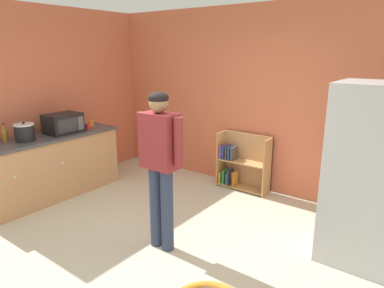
% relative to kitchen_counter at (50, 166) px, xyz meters
% --- Properties ---
extents(ground_plane, '(12.00, 12.00, 0.00)m').
position_rel_kitchen_counter_xyz_m(ground_plane, '(2.20, -0.24, -0.45)').
color(ground_plane, beige).
rests_on(ground_plane, ground).
extents(back_wall, '(5.20, 0.06, 2.70)m').
position_rel_kitchen_counter_xyz_m(back_wall, '(2.20, 2.09, 0.90)').
color(back_wall, '#CB6646').
rests_on(back_wall, ground).
extents(left_side_wall, '(0.06, 2.99, 2.70)m').
position_rel_kitchen_counter_xyz_m(left_side_wall, '(-0.43, 0.57, 0.90)').
color(left_side_wall, '#C66144').
rests_on(left_side_wall, ground).
extents(kitchen_counter, '(0.65, 2.02, 0.90)m').
position_rel_kitchen_counter_xyz_m(kitchen_counter, '(0.00, 0.00, 0.00)').
color(kitchen_counter, tan).
rests_on(kitchen_counter, ground).
extents(refrigerator, '(0.73, 0.68, 1.78)m').
position_rel_kitchen_counter_xyz_m(refrigerator, '(3.92, 0.97, 0.44)').
color(refrigerator, '#B7BABF').
rests_on(refrigerator, ground).
extents(bookshelf, '(0.80, 0.28, 0.85)m').
position_rel_kitchen_counter_xyz_m(bookshelf, '(2.05, 1.91, -0.08)').
color(bookshelf, tan).
rests_on(bookshelf, ground).
extents(standing_person, '(0.57, 0.22, 1.67)m').
position_rel_kitchen_counter_xyz_m(standing_person, '(2.19, -0.07, 0.55)').
color(standing_person, '#2E3855').
rests_on(standing_person, ground).
extents(microwave, '(0.37, 0.48, 0.28)m').
position_rel_kitchen_counter_xyz_m(microwave, '(0.02, 0.26, 0.59)').
color(microwave, black).
rests_on(microwave, kitchen_counter).
extents(crock_pot, '(0.25, 0.25, 0.26)m').
position_rel_kitchen_counter_xyz_m(crock_pot, '(0.03, -0.32, 0.56)').
color(crock_pot, black).
rests_on(crock_pot, kitchen_counter).
extents(banana_bunch, '(0.15, 0.16, 0.04)m').
position_rel_kitchen_counter_xyz_m(banana_bunch, '(-0.16, 0.77, 0.48)').
color(banana_bunch, gold).
rests_on(banana_bunch, kitchen_counter).
extents(amber_bottle, '(0.07, 0.07, 0.25)m').
position_rel_kitchen_counter_xyz_m(amber_bottle, '(-0.14, -0.50, 0.55)').
color(amber_bottle, '#9E661E').
rests_on(amber_bottle, kitchen_counter).
extents(red_cup, '(0.08, 0.08, 0.09)m').
position_rel_kitchen_counter_xyz_m(red_cup, '(0.11, 0.62, 0.50)').
color(red_cup, red).
rests_on(red_cup, kitchen_counter).
extents(green_cup, '(0.08, 0.08, 0.09)m').
position_rel_kitchen_counter_xyz_m(green_cup, '(-0.17, -0.15, 0.50)').
color(green_cup, '#2C9552').
rests_on(green_cup, kitchen_counter).
extents(orange_cup, '(0.08, 0.08, 0.09)m').
position_rel_kitchen_counter_xyz_m(orange_cup, '(0.00, 0.76, 0.50)').
color(orange_cup, orange).
rests_on(orange_cup, kitchen_counter).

